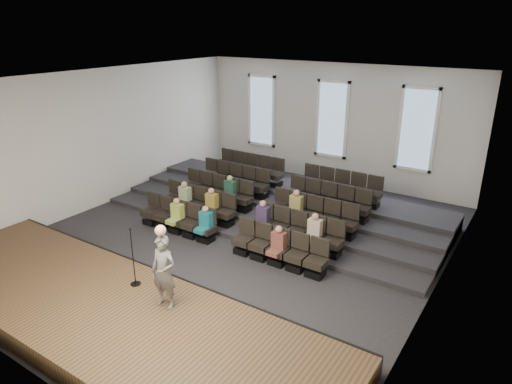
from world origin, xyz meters
TOP-DOWN VIEW (x-y plane):
  - ground at (0.00, 0.00)m, footprint 14.00×14.00m
  - ceiling at (0.00, 0.00)m, footprint 12.00×14.00m
  - wall_back at (0.00, 7.02)m, footprint 12.00×0.04m
  - wall_front at (0.00, -7.02)m, footprint 12.00×0.04m
  - wall_left at (-6.02, 0.00)m, footprint 0.04×14.00m
  - wall_right at (6.02, 0.00)m, footprint 0.04×14.00m
  - stage at (0.00, -5.10)m, footprint 11.80×3.60m
  - stage_lip at (0.00, -3.33)m, footprint 11.80×0.06m
  - risers at (0.00, 3.17)m, footprint 11.80×4.80m
  - seating_rows at (-0.00, 1.54)m, footprint 6.80×4.70m
  - windows at (0.00, 6.95)m, footprint 8.44×0.10m
  - audience at (-0.15, 0.34)m, footprint 5.45×2.64m
  - speaker at (1.24, -4.37)m, footprint 0.66×0.47m
  - mic_stand at (-0.02, -4.13)m, footprint 0.25×0.25m

SIDE VIEW (x-z plane):
  - ground at x=0.00m, z-range 0.00..0.00m
  - risers at x=0.00m, z-range -0.10..0.50m
  - stage at x=0.00m, z-range 0.00..0.50m
  - stage_lip at x=0.00m, z-range -0.01..0.51m
  - seating_rows at x=0.00m, z-range -0.15..1.52m
  - audience at x=-0.15m, z-range 0.26..1.36m
  - mic_stand at x=-0.02m, z-range 0.19..1.71m
  - speaker at x=1.24m, z-range 0.50..2.22m
  - wall_back at x=0.00m, z-range 0.00..5.00m
  - wall_front at x=0.00m, z-range 0.00..5.00m
  - wall_left at x=-6.02m, z-range 0.00..5.00m
  - wall_right at x=6.02m, z-range 0.00..5.00m
  - windows at x=0.00m, z-range 1.08..4.32m
  - ceiling at x=0.00m, z-range 5.00..5.02m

